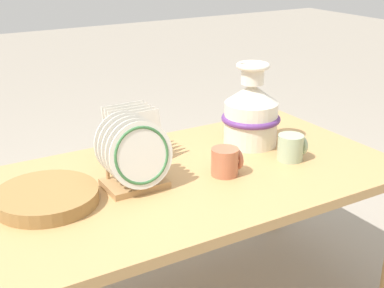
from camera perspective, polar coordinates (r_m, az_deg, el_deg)
display_table at (r=1.91m, az=0.00°, el=-4.78°), size 1.47×0.82×0.60m
ceramic_vase at (r=2.12m, az=6.32°, el=3.41°), size 0.23×0.23×0.33m
dish_rack_round_plates at (r=1.75m, az=-6.14°, el=-1.53°), size 0.22×0.18×0.24m
dish_rack_square_plates at (r=1.99m, az=-6.32°, el=0.38°), size 0.20×0.17×0.20m
wicker_charger_stack at (r=1.73m, az=-15.25°, el=-5.49°), size 0.32×0.32×0.04m
mug_sage_glaze at (r=2.02m, az=10.56°, el=-0.34°), size 0.10×0.10×0.10m
mug_terracotta_glaze at (r=1.86m, az=3.65°, el=-1.87°), size 0.10×0.10×0.10m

